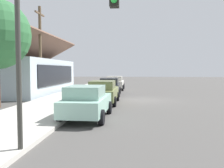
# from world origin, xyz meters

# --- Properties ---
(ground_plane) EXTENTS (120.00, 120.00, 0.00)m
(ground_plane) POSITION_xyz_m (0.00, 0.00, 0.00)
(ground_plane) COLOR #4C4947
(sidewalk_curb) EXTENTS (60.00, 4.20, 0.16)m
(sidewalk_curb) POSITION_xyz_m (0.00, 5.60, 0.08)
(sidewalk_curb) COLOR beige
(sidewalk_curb) RESTS_ON ground
(car_seafoam) EXTENTS (4.35, 2.09, 1.59)m
(car_seafoam) POSITION_xyz_m (-7.37, 2.72, 0.81)
(car_seafoam) COLOR #9ED1BC
(car_seafoam) RESTS_ON ground
(car_olive) EXTENTS (4.73, 2.00, 1.59)m
(car_olive) POSITION_xyz_m (-2.21, 2.60, 0.82)
(car_olive) COLOR olive
(car_olive) RESTS_ON ground
(car_charcoal) EXTENTS (4.44, 2.05, 1.59)m
(car_charcoal) POSITION_xyz_m (3.31, 2.71, 0.81)
(car_charcoal) COLOR #2D3035
(car_charcoal) RESTS_ON ground
(car_ivory) EXTENTS (4.32, 2.09, 1.59)m
(car_ivory) POSITION_xyz_m (9.13, 2.70, 0.81)
(car_ivory) COLOR silver
(car_ivory) RESTS_ON ground
(storefront_building) EXTENTS (13.23, 8.20, 5.54)m
(storefront_building) POSITION_xyz_m (4.67, 11.98, 1.81)
(storefront_building) COLOR #ADBCC6
(storefront_building) RESTS_ON ground
(traffic_light_main) EXTENTS (0.37, 2.79, 5.20)m
(traffic_light_main) POSITION_xyz_m (-12.39, 2.54, 3.49)
(traffic_light_main) COLOR #383833
(traffic_light_main) RESTS_ON ground
(utility_pole_wooden) EXTENTS (1.80, 0.24, 7.50)m
(utility_pole_wooden) POSITION_xyz_m (0.74, 8.20, 3.93)
(utility_pole_wooden) COLOR brown
(utility_pole_wooden) RESTS_ON ground
(fire_hydrant_red) EXTENTS (0.22, 0.22, 0.71)m
(fire_hydrant_red) POSITION_xyz_m (4.62, 4.20, 0.50)
(fire_hydrant_red) COLOR red
(fire_hydrant_red) RESTS_ON sidewalk_curb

